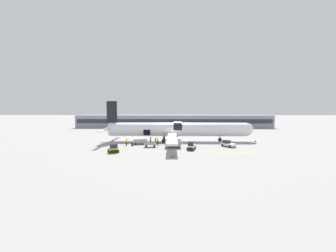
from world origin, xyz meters
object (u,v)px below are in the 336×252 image
(baggage_cart_loading, at_px, (141,142))
(ground_crew_loader_a, at_px, (158,141))
(ground_crew_supervisor, at_px, (156,140))
(ground_crew_loader_b, at_px, (126,142))
(baggage_tug_lead, at_px, (191,146))
(baggage_cart_queued, at_px, (150,145))
(airplane, at_px, (176,130))
(ground_crew_driver, at_px, (151,139))
(baggage_tug_mid, at_px, (228,144))
(suitcase_on_tarmac_upright, at_px, (132,144))
(baggage_tug_rear, at_px, (113,149))

(baggage_cart_loading, distance_m, ground_crew_loader_a, 4.00)
(ground_crew_supervisor, bearing_deg, ground_crew_loader_b, -159.98)
(ground_crew_loader_b, bearing_deg, baggage_tug_lead, -17.65)
(baggage_tug_lead, height_order, baggage_cart_queued, baggage_tug_lead)
(baggage_cart_loading, bearing_deg, airplane, 29.57)
(ground_crew_loader_a, xyz_separation_m, ground_crew_driver, (-1.82, 1.38, 0.10))
(ground_crew_supervisor, bearing_deg, baggage_cart_queued, -100.88)
(baggage_tug_mid, relative_size, suitcase_on_tarmac_upright, 4.07)
(ground_crew_loader_a, xyz_separation_m, ground_crew_loader_b, (-7.05, -1.61, -0.04))
(airplane, height_order, baggage_cart_queued, airplane)
(baggage_cart_loading, xyz_separation_m, ground_crew_loader_b, (-3.05, -1.69, 0.27))
(baggage_tug_lead, relative_size, baggage_cart_loading, 0.77)
(baggage_cart_loading, height_order, ground_crew_driver, ground_crew_driver)
(baggage_tug_rear, distance_m, ground_crew_driver, 12.18)
(baggage_tug_mid, relative_size, baggage_cart_queued, 0.99)
(baggage_tug_rear, distance_m, ground_crew_supervisor, 12.34)
(ground_crew_loader_a, distance_m, suitcase_on_tarmac_upright, 6.07)
(baggage_tug_mid, distance_m, ground_crew_supervisor, 16.74)
(baggage_tug_rear, distance_m, baggage_cart_loading, 10.05)
(baggage_tug_rear, xyz_separation_m, suitcase_on_tarmac_upright, (2.30, 6.88, -0.34))
(ground_crew_loader_a, bearing_deg, baggage_cart_queued, -111.57)
(airplane, relative_size, baggage_tug_rear, 14.05)
(baggage_tug_mid, xyz_separation_m, ground_crew_supervisor, (-16.39, 3.39, 0.22))
(suitcase_on_tarmac_upright, bearing_deg, ground_crew_driver, 44.29)
(baggage_cart_queued, relative_size, ground_crew_loader_a, 2.11)
(baggage_cart_queued, xyz_separation_m, ground_crew_loader_a, (1.38, 3.48, 0.34))
(baggage_tug_mid, xyz_separation_m, ground_crew_loader_b, (-22.87, 1.03, 0.20))
(baggage_tug_rear, bearing_deg, baggage_tug_lead, 11.07)
(suitcase_on_tarmac_upright, bearing_deg, baggage_cart_loading, 56.06)
(ground_crew_loader_b, relative_size, suitcase_on_tarmac_upright, 1.86)
(baggage_tug_mid, height_order, baggage_cart_queued, baggage_tug_mid)
(baggage_tug_mid, height_order, suitcase_on_tarmac_upright, baggage_tug_mid)
(baggage_cart_queued, bearing_deg, baggage_tug_rear, -138.82)
(airplane, relative_size, ground_crew_loader_b, 25.00)
(baggage_tug_lead, bearing_deg, ground_crew_loader_b, 162.35)
(suitcase_on_tarmac_upright, bearing_deg, baggage_cart_queued, -15.64)
(baggage_tug_lead, distance_m, suitcase_on_tarmac_upright, 13.54)
(ground_crew_loader_b, xyz_separation_m, ground_crew_driver, (5.23, 2.99, 0.14))
(baggage_tug_lead, height_order, ground_crew_supervisor, baggage_tug_lead)
(baggage_cart_loading, bearing_deg, ground_crew_loader_a, -1.09)
(airplane, height_order, ground_crew_loader_a, airplane)
(baggage_cart_queued, xyz_separation_m, suitcase_on_tarmac_upright, (-4.22, 1.18, -0.16))
(ground_crew_supervisor, bearing_deg, ground_crew_driver, 153.60)
(ground_crew_loader_a, bearing_deg, baggage_tug_rear, -130.67)
(baggage_tug_rear, bearing_deg, ground_crew_loader_b, 83.64)
(baggage_tug_lead, distance_m, baggage_tug_rear, 15.54)
(ground_crew_driver, bearing_deg, baggage_cart_loading, -149.08)
(baggage_cart_queued, height_order, ground_crew_supervisor, ground_crew_supervisor)
(baggage_tug_mid, bearing_deg, baggage_cart_queued, -177.18)
(baggage_cart_loading, distance_m, ground_crew_driver, 2.56)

